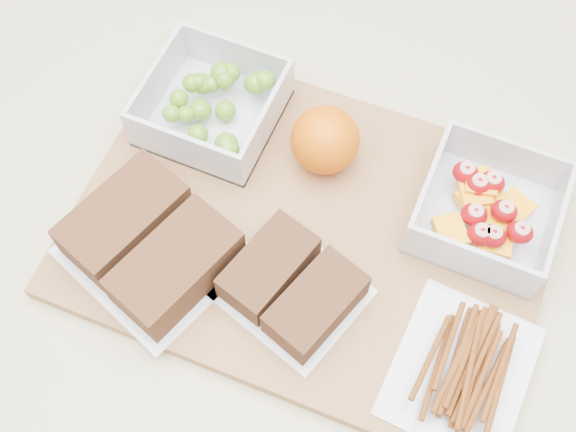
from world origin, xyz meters
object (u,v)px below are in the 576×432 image
at_px(pretzel_bag, 464,367).
at_px(orange, 325,140).
at_px(fruit_container, 486,211).
at_px(sandwich_bag_center, 292,286).
at_px(grape_container, 214,105).
at_px(sandwich_bag_left, 150,244).
at_px(cutting_board, 311,232).

bearing_deg(pretzel_bag, orange, 140.97).
height_order(fruit_container, sandwich_bag_center, fruit_container).
relative_size(orange, pretzel_bag, 0.48).
bearing_deg(orange, pretzel_bag, -39.03).
bearing_deg(grape_container, sandwich_bag_center, -44.89).
bearing_deg(sandwich_bag_left, fruit_container, 29.51).
bearing_deg(sandwich_bag_center, sandwich_bag_left, -173.90).
distance_m(cutting_board, sandwich_bag_center, 0.07).
distance_m(grape_container, orange, 0.11).
distance_m(sandwich_bag_center, pretzel_bag, 0.15).
xyz_separation_m(sandwich_bag_center, pretzel_bag, (0.15, -0.01, -0.00)).
bearing_deg(orange, cutting_board, -76.72).
relative_size(cutting_board, sandwich_bag_left, 2.38).
bearing_deg(fruit_container, sandwich_bag_left, -150.49).
xyz_separation_m(fruit_container, sandwich_bag_center, (-0.13, -0.13, -0.00)).
bearing_deg(sandwich_bag_center, fruit_container, 45.39).
relative_size(sandwich_bag_left, pretzel_bag, 1.31).
bearing_deg(fruit_container, grape_container, 178.60).
bearing_deg(fruit_container, pretzel_bag, -80.47).
distance_m(orange, sandwich_bag_left, 0.18).
bearing_deg(sandwich_bag_left, sandwich_bag_center, 6.10).
distance_m(grape_container, sandwich_bag_center, 0.20).
distance_m(sandwich_bag_left, pretzel_bag, 0.28).
bearing_deg(pretzel_bag, sandwich_bag_left, -178.91).
distance_m(orange, sandwich_bag_center, 0.14).
bearing_deg(sandwich_bag_left, cutting_board, 33.49).
xyz_separation_m(sandwich_bag_left, pretzel_bag, (0.28, 0.01, -0.01)).
xyz_separation_m(cutting_board, orange, (-0.02, 0.07, 0.04)).
bearing_deg(orange, sandwich_bag_center, -79.43).
relative_size(cutting_board, grape_container, 3.49).
height_order(cutting_board, fruit_container, fruit_container).
xyz_separation_m(cutting_board, sandwich_bag_left, (-0.12, -0.08, 0.03)).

